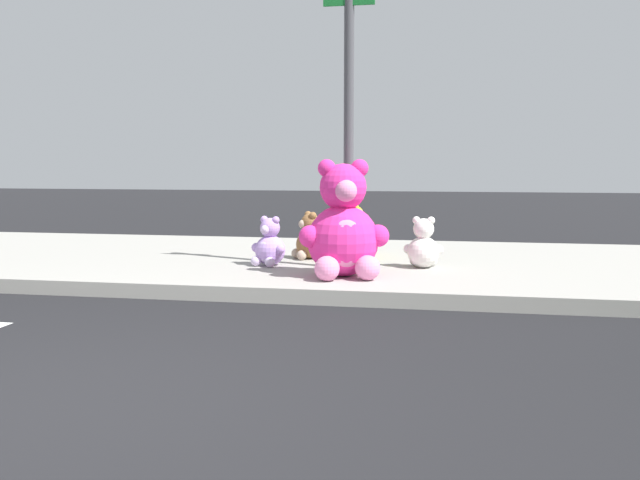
{
  "coord_description": "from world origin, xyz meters",
  "views": [
    {
      "loc": [
        2.15,
        -3.3,
        1.32
      ],
      "look_at": [
        0.83,
        3.6,
        0.55
      ],
      "focal_mm": 39.34,
      "sensor_mm": 36.0,
      "label": 1
    }
  ],
  "objects_px": {
    "plush_white": "(423,247)",
    "plush_yellow": "(352,235)",
    "plush_lavender": "(269,246)",
    "plush_brown": "(309,240)",
    "plush_pink_large": "(344,230)",
    "plush_lime": "(344,243)",
    "sign_pole": "(349,115)"
  },
  "relations": [
    {
      "from": "plush_white",
      "to": "plush_lime",
      "type": "distance_m",
      "value": 1.05
    },
    {
      "from": "plush_pink_large",
      "to": "plush_lime",
      "type": "xyz_separation_m",
      "value": [
        -0.18,
        1.18,
        -0.27
      ]
    },
    {
      "from": "sign_pole",
      "to": "plush_brown",
      "type": "distance_m",
      "value": 1.72
    },
    {
      "from": "sign_pole",
      "to": "plush_yellow",
      "type": "bearing_deg",
      "value": 96.12
    },
    {
      "from": "plush_pink_large",
      "to": "plush_lime",
      "type": "bearing_deg",
      "value": 98.78
    },
    {
      "from": "plush_yellow",
      "to": "plush_pink_large",
      "type": "bearing_deg",
      "value": -84.72
    },
    {
      "from": "plush_brown",
      "to": "sign_pole",
      "type": "bearing_deg",
      "value": -49.3
    },
    {
      "from": "plush_brown",
      "to": "plush_lime",
      "type": "height_order",
      "value": "plush_brown"
    },
    {
      "from": "plush_pink_large",
      "to": "plush_brown",
      "type": "relative_size",
      "value": 2.08
    },
    {
      "from": "sign_pole",
      "to": "plush_white",
      "type": "height_order",
      "value": "sign_pole"
    },
    {
      "from": "plush_yellow",
      "to": "plush_lavender",
      "type": "bearing_deg",
      "value": -127.27
    },
    {
      "from": "plush_lavender",
      "to": "plush_yellow",
      "type": "distance_m",
      "value": 1.33
    },
    {
      "from": "plush_lime",
      "to": "plush_yellow",
      "type": "bearing_deg",
      "value": 86.66
    },
    {
      "from": "sign_pole",
      "to": "plush_lime",
      "type": "distance_m",
      "value": 1.61
    },
    {
      "from": "plush_lavender",
      "to": "plush_brown",
      "type": "distance_m",
      "value": 0.73
    },
    {
      "from": "plush_white",
      "to": "plush_yellow",
      "type": "bearing_deg",
      "value": 136.88
    },
    {
      "from": "plush_pink_large",
      "to": "plush_lime",
      "type": "relative_size",
      "value": 2.27
    },
    {
      "from": "sign_pole",
      "to": "plush_brown",
      "type": "relative_size",
      "value": 5.49
    },
    {
      "from": "sign_pole",
      "to": "plush_yellow",
      "type": "height_order",
      "value": "sign_pole"
    },
    {
      "from": "plush_white",
      "to": "plush_brown",
      "type": "height_order",
      "value": "plush_brown"
    },
    {
      "from": "sign_pole",
      "to": "plush_lime",
      "type": "bearing_deg",
      "value": 103.6
    },
    {
      "from": "sign_pole",
      "to": "plush_white",
      "type": "relative_size",
      "value": 5.52
    },
    {
      "from": "plush_pink_large",
      "to": "plush_yellow",
      "type": "xyz_separation_m",
      "value": [
        -0.15,
        1.67,
        -0.22
      ]
    },
    {
      "from": "plush_white",
      "to": "plush_lavender",
      "type": "bearing_deg",
      "value": -174.3
    },
    {
      "from": "sign_pole",
      "to": "plush_pink_large",
      "type": "distance_m",
      "value": 1.35
    },
    {
      "from": "plush_lavender",
      "to": "plush_brown",
      "type": "bearing_deg",
      "value": 63.1
    },
    {
      "from": "plush_brown",
      "to": "plush_pink_large",
      "type": "bearing_deg",
      "value": -63.72
    },
    {
      "from": "plush_brown",
      "to": "plush_white",
      "type": "bearing_deg",
      "value": -18.78
    },
    {
      "from": "plush_yellow",
      "to": "sign_pole",
      "type": "bearing_deg",
      "value": -83.88
    },
    {
      "from": "plush_pink_large",
      "to": "plush_yellow",
      "type": "height_order",
      "value": "plush_pink_large"
    },
    {
      "from": "plush_lime",
      "to": "plush_lavender",
      "type": "bearing_deg",
      "value": -143.67
    },
    {
      "from": "plush_white",
      "to": "plush_brown",
      "type": "bearing_deg",
      "value": 161.22
    }
  ]
}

